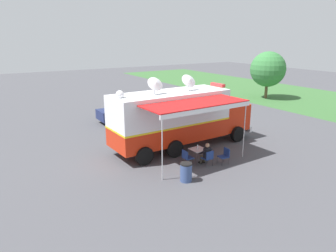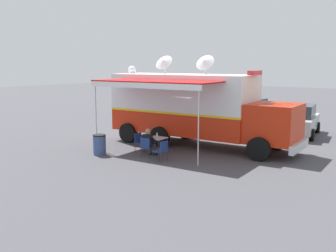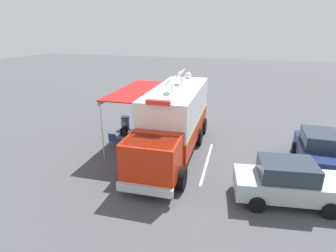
# 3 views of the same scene
# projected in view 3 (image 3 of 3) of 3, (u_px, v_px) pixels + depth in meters

# --- Properties ---
(ground_plane) EXTENTS (100.00, 100.00, 0.00)m
(ground_plane) POSITION_uv_depth(u_px,v_px,m) (177.00, 146.00, 16.40)
(ground_plane) COLOR #47474C
(lot_stripe) EXTENTS (0.30, 4.80, 0.01)m
(lot_stripe) POSITION_uv_depth(u_px,v_px,m) (207.00, 162.00, 14.40)
(lot_stripe) COLOR silver
(lot_stripe) RESTS_ON ground
(command_truck) EXTENTS (5.13, 9.57, 4.53)m
(command_truck) POSITION_uv_depth(u_px,v_px,m) (173.00, 118.00, 15.07)
(command_truck) COLOR red
(command_truck) RESTS_ON ground
(folding_table) EXTENTS (0.83, 0.83, 0.73)m
(folding_table) POSITION_uv_depth(u_px,v_px,m) (136.00, 132.00, 16.66)
(folding_table) COLOR silver
(folding_table) RESTS_ON ground
(water_bottle) EXTENTS (0.07, 0.07, 0.22)m
(water_bottle) POSITION_uv_depth(u_px,v_px,m) (137.00, 130.00, 16.59)
(water_bottle) COLOR silver
(water_bottle) RESTS_ON folding_table
(folding_chair_at_table) EXTENTS (0.50, 0.50, 0.87)m
(folding_chair_at_table) POSITION_uv_depth(u_px,v_px,m) (124.00, 134.00, 16.86)
(folding_chair_at_table) COLOR navy
(folding_chair_at_table) RESTS_ON ground
(folding_chair_beside_table) EXTENTS (0.50, 0.50, 0.87)m
(folding_chair_beside_table) POSITION_uv_depth(u_px,v_px,m) (139.00, 130.00, 17.51)
(folding_chair_beside_table) COLOR navy
(folding_chair_beside_table) RESTS_ON ground
(folding_chair_spare_by_truck) EXTENTS (0.52, 0.52, 0.87)m
(folding_chair_spare_by_truck) POSITION_uv_depth(u_px,v_px,m) (113.00, 139.00, 16.05)
(folding_chair_spare_by_truck) COLOR navy
(folding_chair_spare_by_truck) RESTS_ON ground
(seated_responder) EXTENTS (0.67, 0.57, 1.25)m
(seated_responder) POSITION_uv_depth(u_px,v_px,m) (126.00, 132.00, 16.77)
(seated_responder) COLOR black
(seated_responder) RESTS_ON ground
(trash_bin) EXTENTS (0.57, 0.57, 0.91)m
(trash_bin) POSITION_uv_depth(u_px,v_px,m) (125.00, 123.00, 18.92)
(trash_bin) COLOR #384C7F
(trash_bin) RESTS_ON ground
(car_behind_truck) EXTENTS (4.41, 2.46, 1.76)m
(car_behind_truck) POSITION_uv_depth(u_px,v_px,m) (288.00, 182.00, 10.90)
(car_behind_truck) COLOR #B2B5BA
(car_behind_truck) RESTS_ON ground
(car_far_corner) EXTENTS (2.02, 4.20, 1.76)m
(car_far_corner) POSITION_uv_depth(u_px,v_px,m) (319.00, 149.00, 13.80)
(car_far_corner) COLOR navy
(car_far_corner) RESTS_ON ground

